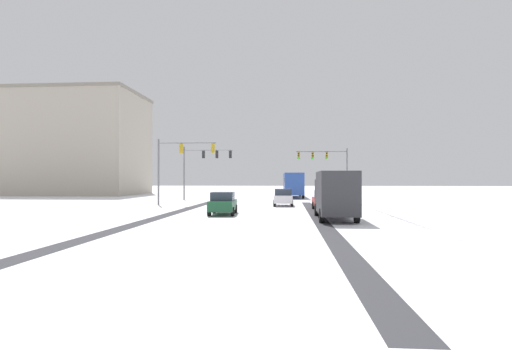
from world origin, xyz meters
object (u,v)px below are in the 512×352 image
(car_red_second, at_px, (325,200))
(box_truck_delivery, at_px, (335,193))
(office_building_far_left_block, at_px, (60,144))
(bus_oncoming, at_px, (293,183))
(car_white_lead, at_px, (283,197))
(traffic_signal_far_left, at_px, (204,161))
(traffic_signal_near_left, at_px, (178,158))
(car_dark_green_third, at_px, (223,203))
(traffic_signal_far_right, at_px, (326,162))

(car_red_second, distance_m, box_truck_delivery, 7.59)
(car_red_second, relative_size, office_building_far_left_block, 0.16)
(bus_oncoming, bearing_deg, car_white_lead, -93.53)
(traffic_signal_far_left, relative_size, box_truck_delivery, 0.88)
(traffic_signal_near_left, xyz_separation_m, car_dark_green_third, (6.04, -10.32, -3.82))
(traffic_signal_near_left, relative_size, office_building_far_left_block, 0.24)
(traffic_signal_near_left, xyz_separation_m, box_truck_delivery, (13.69, -13.06, -3.00))
(box_truck_delivery, relative_size, office_building_far_left_block, 0.28)
(car_white_lead, height_order, car_red_second, same)
(traffic_signal_far_right, relative_size, car_dark_green_third, 1.59)
(car_red_second, xyz_separation_m, car_dark_green_third, (-7.70, -4.81, 0.00))
(traffic_signal_near_left, xyz_separation_m, car_red_second, (13.74, -5.51, -3.82))
(bus_oncoming, bearing_deg, office_building_far_left_block, 168.28)
(box_truck_delivery, bearing_deg, bus_oncoming, 94.20)
(car_dark_green_third, distance_m, office_building_far_left_block, 49.97)
(car_white_lead, height_order, office_building_far_left_block, office_building_far_left_block)
(traffic_signal_far_left, relative_size, bus_oncoming, 0.59)
(traffic_signal_far_right, height_order, traffic_signal_near_left, same)
(traffic_signal_near_left, distance_m, car_red_second, 15.29)
(traffic_signal_far_left, height_order, bus_oncoming, traffic_signal_far_left)
(traffic_signal_near_left, height_order, car_white_lead, traffic_signal_near_left)
(traffic_signal_far_right, bearing_deg, bus_oncoming, 133.54)
(car_red_second, height_order, car_dark_green_third, same)
(traffic_signal_far_right, bearing_deg, car_dark_green_third, -111.70)
(traffic_signal_far_left, relative_size, car_red_second, 1.55)
(car_red_second, bearing_deg, bus_oncoming, 95.65)
(box_truck_delivery, height_order, office_building_far_left_block, office_building_far_left_block)
(traffic_signal_far_left, height_order, car_dark_green_third, traffic_signal_far_left)
(traffic_signal_far_right, height_order, box_truck_delivery, traffic_signal_far_right)
(office_building_far_left_block, bearing_deg, car_white_lead, -35.29)
(traffic_signal_near_left, bearing_deg, traffic_signal_far_left, 87.46)
(traffic_signal_far_left, height_order, box_truck_delivery, traffic_signal_far_left)
(traffic_signal_far_left, bearing_deg, car_white_lead, -46.12)
(car_white_lead, bearing_deg, traffic_signal_far_left, 133.88)
(car_red_second, bearing_deg, box_truck_delivery, -90.39)
(office_building_far_left_block, bearing_deg, box_truck_delivery, -43.90)
(car_dark_green_third, relative_size, bus_oncoming, 0.38)
(car_dark_green_third, height_order, office_building_far_left_block, office_building_far_left_block)
(car_white_lead, relative_size, car_red_second, 0.98)
(car_dark_green_third, bearing_deg, car_white_lead, 67.35)
(traffic_signal_near_left, distance_m, car_white_lead, 10.94)
(car_white_lead, bearing_deg, car_red_second, -56.55)
(traffic_signal_far_right, distance_m, bus_oncoming, 6.78)
(traffic_signal_far_left, xyz_separation_m, traffic_signal_near_left, (-0.44, -9.97, -0.16))
(box_truck_delivery, bearing_deg, traffic_signal_near_left, 136.35)
(traffic_signal_near_left, bearing_deg, car_red_second, -21.85)
(traffic_signal_far_right, xyz_separation_m, traffic_signal_far_left, (-15.19, -3.82, -0.02))
(traffic_signal_far_left, bearing_deg, bus_oncoming, 37.11)
(car_white_lead, bearing_deg, traffic_signal_near_left, 178.73)
(car_white_lead, height_order, car_dark_green_third, same)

